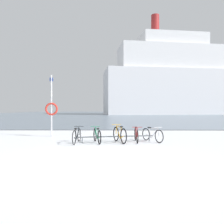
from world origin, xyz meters
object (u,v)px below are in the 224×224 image
object	(u,v)px
rescue_post	(51,107)
bicycle_3	(136,135)
bicycle_0	(77,136)
bicycle_4	(152,135)
bicycle_1	(97,135)
ferry_ship	(174,81)
bicycle_2	(120,135)

from	to	relation	value
rescue_post	bicycle_3	bearing A→B (deg)	-23.99
bicycle_0	bicycle_4	xyz separation A→B (m)	(3.62, 0.55, -0.01)
bicycle_4	bicycle_3	bearing A→B (deg)	-169.31
bicycle_1	ferry_ship	xyz separation A→B (m)	(18.01, 55.74, 9.06)
bicycle_0	bicycle_3	size ratio (longest dim) A/B	0.97
bicycle_0	bicycle_3	xyz separation A→B (m)	(2.82, 0.40, -0.00)
bicycle_0	bicycle_4	size ratio (longest dim) A/B	1.11
bicycle_1	bicycle_0	bearing A→B (deg)	-169.64
bicycle_1	ferry_ship	bearing A→B (deg)	72.09
bicycle_2	ferry_ship	size ratio (longest dim) A/B	0.04
bicycle_3	bicycle_0	bearing A→B (deg)	-171.96
bicycle_3	ferry_ship	size ratio (longest dim) A/B	0.04
bicycle_1	rescue_post	bearing A→B (deg)	140.41
ferry_ship	bicycle_2	bearing A→B (deg)	-106.93
rescue_post	ferry_ship	distance (m)	57.85
bicycle_4	ferry_ship	distance (m)	58.15
bicycle_3	ferry_ship	xyz separation A→B (m)	(16.13, 55.51, 9.05)
bicycle_2	bicycle_4	bearing A→B (deg)	10.72
bicycle_4	rescue_post	world-z (taller)	rescue_post
bicycle_0	bicycle_1	bearing A→B (deg)	10.36
ferry_ship	bicycle_3	bearing A→B (deg)	-106.20
bicycle_2	bicycle_4	world-z (taller)	bicycle_2
bicycle_1	ferry_ship	world-z (taller)	ferry_ship
bicycle_0	ferry_ship	world-z (taller)	ferry_ship
bicycle_0	ferry_ship	bearing A→B (deg)	71.28
bicycle_3	ferry_ship	bearing A→B (deg)	73.80
bicycle_2	bicycle_1	bearing A→B (deg)	-176.10
bicycle_1	bicycle_3	size ratio (longest dim) A/B	0.98
bicycle_0	bicycle_1	world-z (taller)	bicycle_0
bicycle_2	bicycle_3	distance (m)	0.83
bicycle_2	bicycle_4	xyz separation A→B (m)	(1.61, 0.31, -0.04)
bicycle_1	bicycle_2	size ratio (longest dim) A/B	1.05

